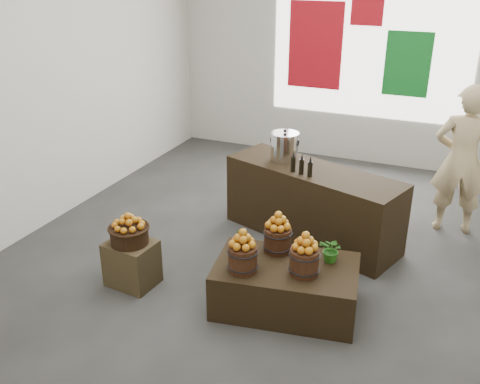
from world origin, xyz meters
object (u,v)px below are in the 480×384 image
at_px(crate, 132,263).
at_px(counter, 312,204).
at_px(display_table, 286,286).
at_px(wicker_basket, 129,235).
at_px(shopper, 461,160).
at_px(stock_pot_left, 284,148).

xyz_separation_m(crate, counter, (1.45, 1.78, 0.21)).
height_order(crate, display_table, crate).
height_order(wicker_basket, shopper, shopper).
bearing_deg(shopper, display_table, 51.23).
bearing_deg(counter, stock_pot_left, 180.00).
xyz_separation_m(display_table, counter, (-0.19, 1.53, 0.21)).
bearing_deg(shopper, counter, 21.01).
bearing_deg(counter, wicker_basket, -110.63).
relative_size(display_table, shopper, 0.73).
distance_m(wicker_basket, stock_pot_left, 2.23).
height_order(crate, stock_pot_left, stock_pot_left).
distance_m(stock_pot_left, shopper, 2.18).
bearing_deg(stock_pot_left, shopper, 20.90).
relative_size(crate, wicker_basket, 1.25).
height_order(crate, counter, counter).
distance_m(wicker_basket, counter, 2.30).
height_order(display_table, counter, counter).
xyz_separation_m(display_table, stock_pot_left, (-0.62, 1.67, 0.84)).
xyz_separation_m(stock_pot_left, shopper, (2.03, 0.78, -0.13)).
bearing_deg(shopper, wicker_basket, 32.69).
bearing_deg(wicker_basket, shopper, 41.52).
bearing_deg(shopper, crate, 32.69).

